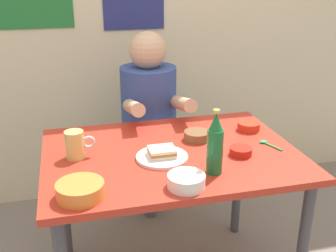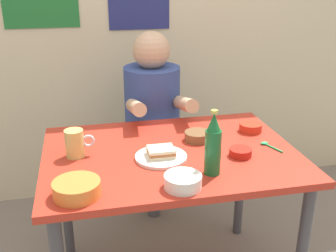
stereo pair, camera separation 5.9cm
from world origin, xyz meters
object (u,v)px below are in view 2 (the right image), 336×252
person_seated (152,102)px  sandwich (161,152)px  stool (153,166)px  rice_bowl_white (183,181)px  dining_table (170,170)px  plate_orange (161,157)px  beer_mug (75,143)px  beer_bottle (213,146)px

person_seated → sandwich: (-0.09, -0.68, 0.01)m
person_seated → sandwich: 0.69m
stool → rice_bowl_white: 1.04m
dining_table → person_seated: bearing=87.0°
plate_orange → rice_bowl_white: bearing=-82.9°
dining_table → sandwich: (-0.06, -0.06, 0.13)m
dining_table → beer_mug: 0.43m
plate_orange → rice_bowl_white: size_ratio=1.57×
dining_table → rice_bowl_white: (-0.02, -0.32, 0.12)m
stool → beer_bottle: bearing=-84.5°
person_seated → beer_mug: size_ratio=5.71×
sandwich → beer_bottle: beer_bottle is taller
dining_table → person_seated: person_seated is taller
beer_mug → rice_bowl_white: (0.38, -0.35, -0.03)m
sandwich → beer_bottle: 0.25m
beer_mug → beer_bottle: beer_bottle is taller
beer_bottle → rice_bowl_white: beer_bottle is taller
dining_table → stool: bearing=87.1°
dining_table → stool: dining_table is taller
dining_table → plate_orange: bearing=-130.9°
stool → sandwich: bearing=-97.2°
dining_table → rice_bowl_white: bearing=-94.3°
beer_bottle → dining_table: bearing=116.3°
dining_table → stool: (0.03, 0.63, -0.30)m
beer_mug → rice_bowl_white: size_ratio=0.90×
person_seated → plate_orange: 0.69m
stool → beer_bottle: size_ratio=1.72×
beer_mug → stool: bearing=53.6°
plate_orange → sandwich: bearing=0.0°
plate_orange → rice_bowl_white: (0.03, -0.25, 0.02)m
sandwich → rice_bowl_white: same height
sandwich → person_seated: bearing=82.7°
plate_orange → sandwich: (0.00, 0.00, 0.02)m
plate_orange → beer_bottle: size_ratio=0.84×
stool → beer_mug: 0.86m
person_seated → beer_bottle: size_ratio=2.75×
plate_orange → rice_bowl_white: rice_bowl_white is taller
person_seated → beer_mug: 0.73m
rice_bowl_white → beer_mug: bearing=137.2°
stool → person_seated: size_ratio=0.63×
plate_orange → beer_mug: bearing=163.9°
sandwich → rice_bowl_white: (0.03, -0.25, -0.00)m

